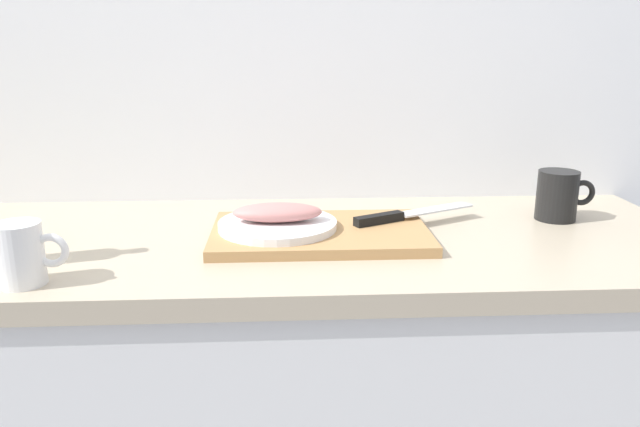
% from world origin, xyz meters
% --- Properties ---
extents(back_wall, '(3.20, 0.05, 2.50)m').
position_xyz_m(back_wall, '(0.00, 0.33, 1.25)').
color(back_wall, white).
rests_on(back_wall, ground_plane).
extents(cutting_board, '(0.42, 0.26, 0.02)m').
position_xyz_m(cutting_board, '(0.24, -0.01, 0.91)').
color(cutting_board, tan).
rests_on(cutting_board, kitchen_counter).
extents(white_plate, '(0.23, 0.23, 0.01)m').
position_xyz_m(white_plate, '(0.16, -0.01, 0.93)').
color(white_plate, white).
rests_on(white_plate, cutting_board).
extents(fish_fillet, '(0.17, 0.07, 0.04)m').
position_xyz_m(fish_fillet, '(0.16, -0.01, 0.95)').
color(fish_fillet, tan).
rests_on(fish_fillet, white_plate).
extents(chef_knife, '(0.27, 0.16, 0.02)m').
position_xyz_m(chef_knife, '(0.41, 0.04, 0.93)').
color(chef_knife, silver).
rests_on(chef_knife, cutting_board).
extents(coffee_mug_0, '(0.13, 0.09, 0.11)m').
position_xyz_m(coffee_mug_0, '(0.76, 0.09, 0.95)').
color(coffee_mug_0, black).
rests_on(coffee_mug_0, kitchen_counter).
extents(coffee_mug_1, '(0.11, 0.07, 0.10)m').
position_xyz_m(coffee_mug_1, '(-0.24, -0.23, 0.95)').
color(coffee_mug_1, white).
rests_on(coffee_mug_1, kitchen_counter).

